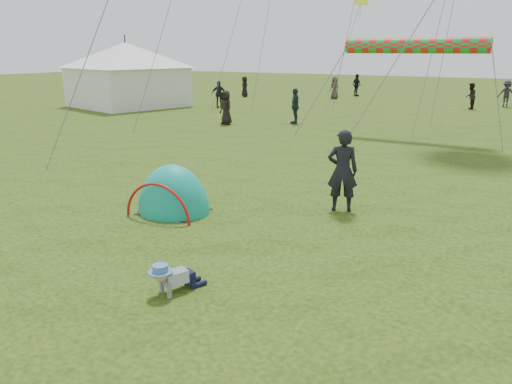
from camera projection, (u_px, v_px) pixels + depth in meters
The scene contains 16 objects.
ground at pixel (126, 277), 8.21m from camera, with size 140.00×140.00×0.00m, color #12380A.
crawling_toddler at pixel (172, 277), 7.63m from camera, with size 0.47×0.68×0.52m, color black, non-canonical shape.
popup_tent at pixel (174, 212), 11.53m from camera, with size 1.73×1.42×2.23m, color #0E8B74.
standing_adult at pixel (342, 171), 11.38m from camera, with size 0.69×0.45×1.90m, color black.
event_marquee at pixel (127, 72), 32.82m from camera, with size 6.43×6.43×4.42m, color white, non-canonical shape.
crowd_person_2 at pixel (295, 106), 25.25m from camera, with size 1.04×0.43×1.78m, color #21313C.
crowd_person_3 at pixel (507, 94), 32.81m from camera, with size 1.11×0.64×1.72m, color #26252F.
crowd_person_4 at pixel (335, 88), 38.41m from camera, with size 0.83×0.54×1.69m, color #40332B.
crowd_person_5 at pixel (151, 90), 35.54m from camera, with size 1.61×0.51×1.74m, color #21363E.
crowd_person_8 at pixel (357, 85), 40.73m from camera, with size 1.04×0.43×1.78m, color black.
crowd_person_10 at pixel (245, 87), 40.06m from camera, with size 0.79×0.51×1.61m, color black.
crowd_person_13 at pixel (471, 96), 31.53m from camera, with size 0.80×0.62×1.64m, color black.
crowd_person_14 at pixel (219, 94), 32.59m from camera, with size 1.00×0.42×1.71m, color black.
crowd_person_15 at pixel (165, 87), 38.93m from camera, with size 1.10×0.63×1.70m, color black.
crowd_person_16 at pixel (226, 108), 24.98m from camera, with size 0.83×0.54×1.69m, color black.
rainbow_tube_kite at pixel (415, 45), 20.49m from camera, with size 0.64×0.64×5.81m, color red.
Camera 1 is at (5.70, -5.34, 3.59)m, focal length 35.00 mm.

